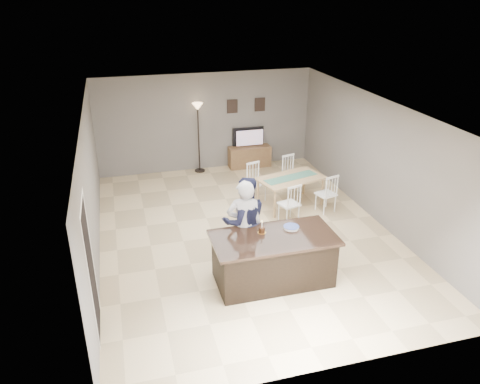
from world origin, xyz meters
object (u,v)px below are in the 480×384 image
object	(u,v)px
television	(249,137)
floor_lamp	(198,119)
tv_console	(250,157)
woman	(244,226)
man	(245,222)
kitchen_island	(273,259)
dining_table	(291,182)
plate_stack	(291,227)
birthday_cake	(262,230)

from	to	relation	value
television	floor_lamp	xyz separation A→B (m)	(-1.46, -0.05, 0.65)
tv_console	woman	world-z (taller)	woman
television	man	distance (m)	5.16
kitchen_island	dining_table	world-z (taller)	dining_table
television	woman	distance (m)	5.33
man	plate_stack	size ratio (longest dim) A/B	6.24
kitchen_island	dining_table	distance (m)	3.17
television	birthday_cake	size ratio (longest dim) A/B	3.92
birthday_cake	television	bearing A→B (deg)	75.96
tv_console	floor_lamp	world-z (taller)	floor_lamp
tv_console	dining_table	world-z (taller)	dining_table
tv_console	television	bearing A→B (deg)	90.00
man	dining_table	world-z (taller)	man
kitchen_island	plate_stack	xyz separation A→B (m)	(0.39, 0.20, 0.47)
tv_console	man	size ratio (longest dim) A/B	0.69
kitchen_island	woman	distance (m)	0.79
kitchen_island	dining_table	xyz separation A→B (m)	(1.40, 2.84, 0.14)
television	birthday_cake	xyz separation A→B (m)	(-1.36, -5.45, 0.09)
kitchen_island	birthday_cake	world-z (taller)	birthday_cake
kitchen_island	birthday_cake	distance (m)	0.56
birthday_cake	plate_stack	bearing A→B (deg)	0.78
woman	plate_stack	xyz separation A→B (m)	(0.77, -0.35, 0.04)
tv_console	plate_stack	bearing A→B (deg)	-98.58
floor_lamp	plate_stack	bearing A→B (deg)	-83.14
dining_table	floor_lamp	distance (m)	3.35
kitchen_island	man	world-z (taller)	man
television	dining_table	size ratio (longest dim) A/B	0.45
television	woman	bearing A→B (deg)	72.79
plate_stack	dining_table	distance (m)	2.85
kitchen_island	man	bearing A→B (deg)	114.62
birthday_cake	floor_lamp	world-z (taller)	floor_lamp
tv_console	plate_stack	distance (m)	5.47
television	dining_table	world-z (taller)	television
kitchen_island	birthday_cake	bearing A→B (deg)	131.02
television	man	xyz separation A→B (m)	(-1.52, -4.94, 0.01)
birthday_cake	plate_stack	size ratio (longest dim) A/B	0.83
woman	plate_stack	size ratio (longest dim) A/B	6.27
dining_table	floor_lamp	world-z (taller)	floor_lamp
birthday_cake	man	bearing A→B (deg)	107.18
television	dining_table	bearing A→B (deg)	94.15
woman	dining_table	xyz separation A→B (m)	(1.78, 2.29, -0.29)
kitchen_island	man	size ratio (longest dim) A/B	1.23
tv_console	man	xyz separation A→B (m)	(-1.52, -4.87, 0.58)
tv_console	floor_lamp	bearing A→B (deg)	179.22
tv_console	plate_stack	world-z (taller)	plate_stack
woman	birthday_cake	distance (m)	0.43
kitchen_island	plate_stack	bearing A→B (deg)	26.61
dining_table	floor_lamp	xyz separation A→B (m)	(-1.66, 2.75, 0.92)
birthday_cake	floor_lamp	distance (m)	5.43
television	plate_stack	world-z (taller)	television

